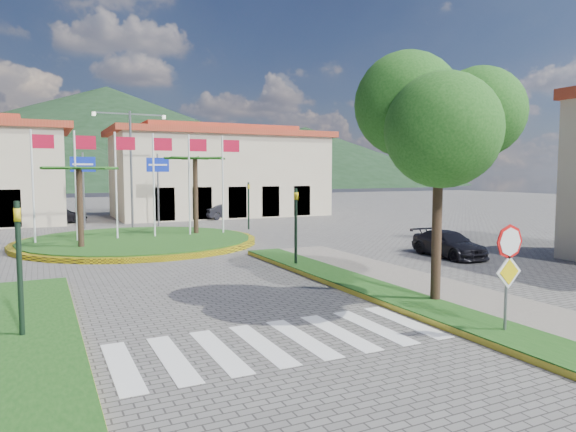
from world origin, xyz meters
name	(u,v)px	position (x,y,z in m)	size (l,w,h in m)	color
ground	(385,417)	(0.00, 0.00, 0.00)	(160.00, 160.00, 0.00)	#585654
sidewalk_right	(537,328)	(6.00, 2.00, 0.07)	(4.00, 28.00, 0.15)	gray
verge_right	(501,334)	(4.80, 2.00, 0.09)	(1.60, 28.00, 0.18)	#184413
crosswalk	(278,342)	(0.00, 4.00, 0.01)	(8.00, 3.00, 0.01)	silver
roundabout_island	(138,241)	(0.00, 22.00, 0.17)	(12.70, 12.70, 6.00)	yellow
stop_sign	(508,261)	(4.90, 1.96, 1.79)	(0.80, 0.11, 2.65)	slate
deciduous_tree	(439,125)	(5.50, 5.00, 5.18)	(3.60, 3.60, 6.80)	black
traffic_light_left	(19,257)	(-5.20, 6.50, 1.94)	(0.15, 0.18, 3.20)	black
traffic_light_right	(296,220)	(4.50, 12.00, 1.94)	(0.15, 0.18, 3.20)	black
traffic_light_far	(249,201)	(8.00, 26.00, 1.94)	(0.18, 0.15, 3.20)	black
direction_sign_west	(83,177)	(-2.00, 30.97, 3.53)	(1.60, 0.14, 5.20)	slate
direction_sign_east	(158,177)	(3.00, 30.97, 3.53)	(1.60, 0.14, 5.20)	slate
street_lamp_centre	(131,163)	(1.00, 30.00, 4.50)	(4.80, 0.16, 8.00)	slate
building_right	(220,172)	(10.00, 38.00, 3.90)	(19.08, 9.54, 8.05)	beige
hill_far_mid	(108,136)	(15.00, 160.00, 15.00)	(180.00, 180.00, 30.00)	black
hill_far_east	(305,156)	(70.00, 135.00, 9.00)	(120.00, 120.00, 18.00)	black
hill_near_back	(12,155)	(-10.00, 130.00, 8.00)	(110.00, 110.00, 16.00)	black
car_dark_a	(60,214)	(-3.36, 36.30, 0.67)	(1.58, 3.92, 1.34)	black
car_dark_b	(224,211)	(9.09, 34.36, 0.65)	(1.38, 3.94, 1.30)	black
car_side_right	(449,244)	(12.00, 11.36, 0.59)	(1.64, 4.04, 1.17)	black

